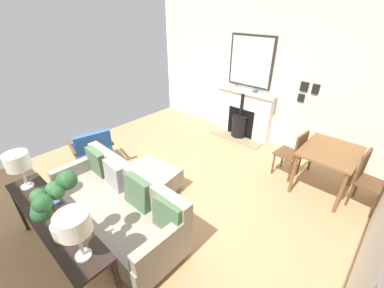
{
  "coord_description": "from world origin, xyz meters",
  "views": [
    {
      "loc": [
        1.83,
        2.43,
        2.66
      ],
      "look_at": [
        -0.88,
        -0.02,
        0.58
      ],
      "focal_mm": 23.05,
      "sensor_mm": 36.0,
      "label": 1
    }
  ],
  "objects_px": {
    "potted_plant": "(54,202)",
    "dining_table": "(329,156)",
    "armchair_accent": "(92,146)",
    "mantel_bowl_far": "(255,91)",
    "dining_chair_near_fireplace": "(294,151)",
    "dining_chair_by_back_wall": "(366,176)",
    "book_stack": "(45,206)",
    "fireplace": "(242,116)",
    "console_table": "(54,222)",
    "sofa": "(118,206)",
    "table_lamp_near_end": "(18,162)",
    "table_lamp_far_end": "(74,225)",
    "ottoman": "(153,177)",
    "mantel_bowl_near": "(233,86)"
  },
  "relations": [
    {
      "from": "armchair_accent",
      "to": "dining_table",
      "type": "distance_m",
      "value": 3.94
    },
    {
      "from": "console_table",
      "to": "dining_chair_by_back_wall",
      "type": "xyz_separation_m",
      "value": [
        -3.4,
        2.25,
        -0.16
      ]
    },
    {
      "from": "table_lamp_near_end",
      "to": "book_stack",
      "type": "distance_m",
      "value": 0.62
    },
    {
      "from": "armchair_accent",
      "to": "potted_plant",
      "type": "distance_m",
      "value": 2.38
    },
    {
      "from": "potted_plant",
      "to": "dining_chair_near_fireplace",
      "type": "bearing_deg",
      "value": 165.81
    },
    {
      "from": "mantel_bowl_near",
      "to": "console_table",
      "type": "height_order",
      "value": "mantel_bowl_near"
    },
    {
      "from": "sofa",
      "to": "potted_plant",
      "type": "relative_size",
      "value": 3.03
    },
    {
      "from": "ottoman",
      "to": "mantel_bowl_far",
      "type": "bearing_deg",
      "value": 174.82
    },
    {
      "from": "table_lamp_far_end",
      "to": "potted_plant",
      "type": "height_order",
      "value": "potted_plant"
    },
    {
      "from": "potted_plant",
      "to": "book_stack",
      "type": "relative_size",
      "value": 2.5
    },
    {
      "from": "console_table",
      "to": "dining_chair_by_back_wall",
      "type": "height_order",
      "value": "dining_chair_by_back_wall"
    },
    {
      "from": "armchair_accent",
      "to": "dining_chair_by_back_wall",
      "type": "bearing_deg",
      "value": 119.77
    },
    {
      "from": "fireplace",
      "to": "dining_chair_near_fireplace",
      "type": "relative_size",
      "value": 1.57
    },
    {
      "from": "mantel_bowl_far",
      "to": "sofa",
      "type": "relative_size",
      "value": 0.06
    },
    {
      "from": "armchair_accent",
      "to": "console_table",
      "type": "height_order",
      "value": "armchair_accent"
    },
    {
      "from": "fireplace",
      "to": "mantel_bowl_near",
      "type": "height_order",
      "value": "mantel_bowl_near"
    },
    {
      "from": "armchair_accent",
      "to": "dining_table",
      "type": "bearing_deg",
      "value": 123.43
    },
    {
      "from": "book_stack",
      "to": "fireplace",
      "type": "bearing_deg",
      "value": -178.41
    },
    {
      "from": "mantel_bowl_near",
      "to": "potted_plant",
      "type": "bearing_deg",
      "value": 13.01
    },
    {
      "from": "table_lamp_near_end",
      "to": "potted_plant",
      "type": "height_order",
      "value": "potted_plant"
    },
    {
      "from": "book_stack",
      "to": "dining_chair_by_back_wall",
      "type": "xyz_separation_m",
      "value": [
        -3.39,
        2.42,
        -0.28
      ]
    },
    {
      "from": "mantel_bowl_near",
      "to": "table_lamp_far_end",
      "type": "xyz_separation_m",
      "value": [
        4.16,
        1.3,
        0.04
      ]
    },
    {
      "from": "ottoman",
      "to": "table_lamp_far_end",
      "type": "bearing_deg",
      "value": 32.34
    },
    {
      "from": "table_lamp_far_end",
      "to": "dining_chair_by_back_wall",
      "type": "distance_m",
      "value": 3.79
    },
    {
      "from": "dining_table",
      "to": "dining_chair_by_back_wall",
      "type": "distance_m",
      "value": 0.53
    },
    {
      "from": "table_lamp_far_end",
      "to": "dining_chair_near_fireplace",
      "type": "bearing_deg",
      "value": 171.29
    },
    {
      "from": "table_lamp_near_end",
      "to": "book_stack",
      "type": "height_order",
      "value": "table_lamp_near_end"
    },
    {
      "from": "armchair_accent",
      "to": "sofa",
      "type": "bearing_deg",
      "value": 72.4
    },
    {
      "from": "book_stack",
      "to": "armchair_accent",
      "type": "bearing_deg",
      "value": -131.29
    },
    {
      "from": "book_stack",
      "to": "table_lamp_near_end",
      "type": "bearing_deg",
      "value": -89.48
    },
    {
      "from": "fireplace",
      "to": "dining_chair_near_fireplace",
      "type": "bearing_deg",
      "value": 62.65
    },
    {
      "from": "dining_chair_by_back_wall",
      "to": "dining_table",
      "type": "bearing_deg",
      "value": -89.07
    },
    {
      "from": "potted_plant",
      "to": "dining_table",
      "type": "bearing_deg",
      "value": 157.92
    },
    {
      "from": "mantel_bowl_far",
      "to": "dining_chair_near_fireplace",
      "type": "height_order",
      "value": "mantel_bowl_far"
    },
    {
      "from": "dining_table",
      "to": "dining_chair_by_back_wall",
      "type": "bearing_deg",
      "value": 90.93
    },
    {
      "from": "fireplace",
      "to": "mantel_bowl_far",
      "type": "distance_m",
      "value": 0.67
    },
    {
      "from": "potted_plant",
      "to": "book_stack",
      "type": "xyz_separation_m",
      "value": [
        -0.01,
        -0.52,
        -0.38
      ]
    },
    {
      "from": "sofa",
      "to": "table_lamp_near_end",
      "type": "distance_m",
      "value": 1.25
    },
    {
      "from": "armchair_accent",
      "to": "dining_chair_by_back_wall",
      "type": "height_order",
      "value": "dining_chair_by_back_wall"
    },
    {
      "from": "potted_plant",
      "to": "dining_chair_by_back_wall",
      "type": "distance_m",
      "value": 3.96
    },
    {
      "from": "dining_chair_near_fireplace",
      "to": "ottoman",
      "type": "bearing_deg",
      "value": -39.19
    },
    {
      "from": "mantel_bowl_far",
      "to": "sofa",
      "type": "bearing_deg",
      "value": 0.82
    },
    {
      "from": "fireplace",
      "to": "armchair_accent",
      "type": "height_order",
      "value": "fireplace"
    },
    {
      "from": "table_lamp_far_end",
      "to": "potted_plant",
      "type": "relative_size",
      "value": 0.72
    },
    {
      "from": "ottoman",
      "to": "table_lamp_far_end",
      "type": "xyz_separation_m",
      "value": [
        1.55,
        0.98,
        0.9
      ]
    },
    {
      "from": "table_lamp_near_end",
      "to": "mantel_bowl_near",
      "type": "bearing_deg",
      "value": 178.83
    },
    {
      "from": "sofa",
      "to": "dining_table",
      "type": "distance_m",
      "value": 3.18
    },
    {
      "from": "book_stack",
      "to": "dining_chair_near_fireplace",
      "type": "relative_size",
      "value": 0.31
    },
    {
      "from": "armchair_accent",
      "to": "table_lamp_far_end",
      "type": "xyz_separation_m",
      "value": [
        1.22,
        2.24,
        0.68
      ]
    },
    {
      "from": "sofa",
      "to": "console_table",
      "type": "distance_m",
      "value": 0.79
    }
  ]
}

